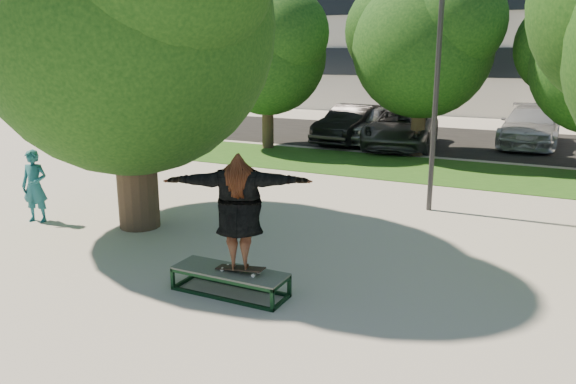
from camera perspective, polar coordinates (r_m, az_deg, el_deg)
The scene contains 14 objects.
ground at distance 9.33m, azimuth 1.19°, elevation -8.65°, with size 120.00×120.00×0.00m, color #B0ACA2.
grass_strip at distance 17.86m, azimuth 17.24°, elevation 1.85°, with size 30.00×4.00×0.02m, color #1D4714.
asphalt_strip at distance 24.34m, azimuth 17.45°, elevation 4.95°, with size 40.00×8.00×0.01m, color black.
tree_left at distance 11.94m, azimuth -16.18°, elevation 17.49°, with size 6.96×5.95×7.12m.
bg_tree_left at distance 21.45m, azimuth -2.21°, elevation 14.43°, with size 5.28×4.51×5.77m.
bg_tree_mid at distance 20.43m, azimuth 13.39°, elevation 14.89°, with size 5.76×4.92×6.24m.
lamppost at distance 13.07m, azimuth 14.94°, elevation 11.64°, with size 0.25×0.15×6.11m.
grind_box at distance 8.72m, azimuth -5.90°, elevation -9.05°, with size 1.80×0.60×0.38m.
skater_rig at distance 8.25m, azimuth -5.00°, elevation -2.01°, with size 2.20×1.40×1.83m.
bystander at distance 13.25m, azimuth -24.33°, elevation 0.55°, with size 0.57×0.38×1.58m, color #195862.
car_silver_a at distance 23.20m, azimuth 8.21°, elevation 6.94°, with size 1.82×4.52×1.54m, color #A1A1A6.
car_dark at distance 23.00m, azimuth 6.56°, elevation 6.88°, with size 1.59×4.56×1.50m, color black.
car_grey at distance 22.22m, azimuth 11.42°, elevation 6.37°, with size 2.39×5.19×1.44m, color #515155.
car_silver_b at distance 24.09m, azimuth 23.38°, elevation 6.16°, with size 2.11×5.20×1.51m, color silver.
Camera 1 is at (3.63, -7.80, 3.61)m, focal length 35.00 mm.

